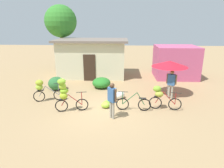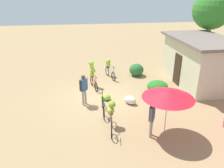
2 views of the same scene
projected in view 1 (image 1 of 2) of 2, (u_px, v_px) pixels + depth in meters
The scene contains 15 objects.
ground_plane at pixel (103, 111), 9.88m from camera, with size 60.00×60.00×0.00m, color #9F8158.
building_low at pixel (92, 58), 15.98m from camera, with size 5.68×3.50×2.98m.
shop_pink at pixel (175, 62), 15.66m from camera, with size 3.20×2.80×2.49m, color #BC4F79.
tree_behind_building at pixel (61, 22), 17.30m from camera, with size 2.80×2.80×5.75m.
hedge_bush_front_left at pixel (56, 83), 12.84m from camera, with size 1.04×1.02×0.87m, color #2B6633.
hedge_bush_front_right at pixel (101, 83), 13.26m from camera, with size 1.22×1.25×0.70m, color #277526.
market_umbrella at pixel (170, 64), 11.49m from camera, with size 2.10×2.10×2.10m.
bicycle_leftmost at pixel (43, 88), 10.84m from camera, with size 1.67×0.52×1.25m.
bicycle_near_pile at pixel (65, 93), 9.49m from camera, with size 1.60×0.54×1.71m.
bicycle_center_loaded at pixel (133, 104), 9.79m from camera, with size 1.73×0.17×0.99m.
bicycle_by_shop at pixel (161, 96), 9.82m from camera, with size 1.60×0.43×1.23m.
banana_pile_on_ground at pixel (107, 104), 10.23m from camera, with size 0.59×0.62×0.35m.
produce_sack at pixel (120, 95), 11.35m from camera, with size 0.70×0.44×0.44m, color silver.
person_vendor at pixel (171, 82), 11.17m from camera, with size 0.52×0.36×1.67m.
person_bystander at pixel (112, 97), 8.78m from camera, with size 0.42×0.45×1.70m.
Camera 1 is at (0.92, -9.00, 4.21)m, focal length 31.52 mm.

